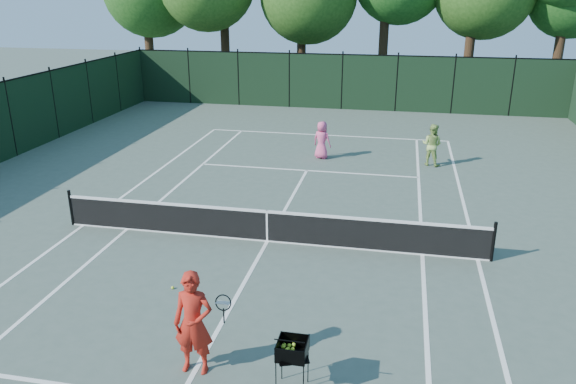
% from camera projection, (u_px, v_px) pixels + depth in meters
% --- Properties ---
extents(ground, '(90.00, 90.00, 0.00)m').
position_uv_depth(ground, '(267.00, 241.00, 15.22)').
color(ground, '#46554B').
rests_on(ground, ground).
extents(sideline_doubles_left, '(0.10, 23.77, 0.01)m').
position_uv_depth(sideline_doubles_left, '(83.00, 225.00, 16.25)').
color(sideline_doubles_left, white).
rests_on(sideline_doubles_left, ground).
extents(sideline_doubles_right, '(0.10, 23.77, 0.01)m').
position_uv_depth(sideline_doubles_right, '(478.00, 260.00, 14.20)').
color(sideline_doubles_right, white).
rests_on(sideline_doubles_right, ground).
extents(sideline_singles_left, '(0.10, 23.77, 0.01)m').
position_uv_depth(sideline_singles_left, '(127.00, 229.00, 15.99)').
color(sideline_singles_left, white).
rests_on(sideline_singles_left, ground).
extents(sideline_singles_right, '(0.10, 23.77, 0.01)m').
position_uv_depth(sideline_singles_right, '(422.00, 255.00, 14.45)').
color(sideline_singles_right, white).
rests_on(sideline_singles_right, ground).
extents(baseline_far, '(10.97, 0.10, 0.01)m').
position_uv_depth(baseline_far, '(327.00, 135.00, 26.16)').
color(baseline_far, white).
rests_on(baseline_far, ground).
extents(service_line_far, '(8.23, 0.10, 0.01)m').
position_uv_depth(service_line_far, '(307.00, 170.00, 21.11)').
color(service_line_far, white).
rests_on(service_line_far, ground).
extents(center_service_line, '(0.10, 12.80, 0.01)m').
position_uv_depth(center_service_line, '(267.00, 241.00, 15.22)').
color(center_service_line, white).
rests_on(center_service_line, ground).
extents(tennis_net, '(11.69, 0.09, 1.06)m').
position_uv_depth(tennis_net, '(267.00, 225.00, 15.06)').
color(tennis_net, black).
rests_on(tennis_net, ground).
extents(fence_far, '(24.00, 0.05, 3.00)m').
position_uv_depth(fence_far, '(342.00, 82.00, 31.28)').
color(fence_far, black).
rests_on(fence_far, ground).
extents(coach, '(0.95, 0.66, 1.95)m').
position_uv_depth(coach, '(194.00, 323.00, 9.79)').
color(coach, red).
rests_on(coach, ground).
extents(player_pink, '(0.86, 0.70, 1.51)m').
position_uv_depth(player_pink, '(322.00, 140.00, 22.40)').
color(player_pink, '#E55187').
rests_on(player_pink, ground).
extents(player_green, '(0.96, 0.87, 1.62)m').
position_uv_depth(player_green, '(432.00, 145.00, 21.50)').
color(player_green, '#98B95C').
rests_on(player_green, ground).
extents(ball_hopper, '(0.65, 0.65, 0.97)m').
position_uv_depth(ball_hopper, '(292.00, 349.00, 9.35)').
color(ball_hopper, black).
rests_on(ball_hopper, ground).
extents(loose_ball_midcourt, '(0.07, 0.07, 0.07)m').
position_uv_depth(loose_ball_midcourt, '(173.00, 288.00, 12.82)').
color(loose_ball_midcourt, '#E5F432').
rests_on(loose_ball_midcourt, ground).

